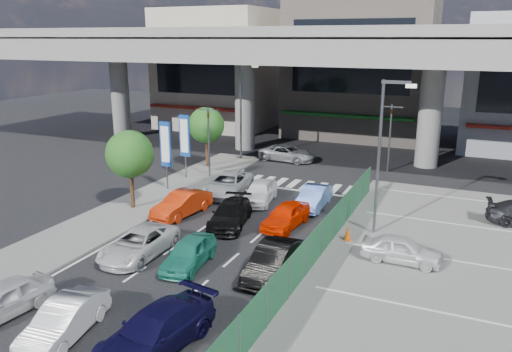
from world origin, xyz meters
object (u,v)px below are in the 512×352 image
at_px(street_lamp_right, 383,145).
at_px(van_white_back_left, 2,300).
at_px(tree_far, 206,125).
at_px(sedan_white_mid_left, 139,244).
at_px(minivan_navy_back, 155,331).
at_px(taxi_teal_mid, 189,253).
at_px(parked_sedan_white, 402,249).
at_px(wagon_silver_front_left, 228,184).
at_px(street_lamp_left, 243,103).
at_px(hatch_white_back_mid, 64,320).
at_px(signboard_near, 166,146).
at_px(crossing_wagon_silver, 287,153).
at_px(tree_near, 130,154).
at_px(taxi_orange_right, 286,215).
at_px(traffic_light_left, 208,125).
at_px(traffic_cone, 348,233).
at_px(hatch_black_mid_right, 273,261).
at_px(traffic_light_right, 391,121).
at_px(signboard_far, 185,138).
at_px(taxi_orange_left, 182,204).
at_px(kei_truck_front_right, 314,197).
at_px(sedan_black_mid, 230,214).
at_px(sedan_white_front_mid, 260,192).

xyz_separation_m(street_lamp_right, van_white_back_left, (-11.15, -13.70, -4.12)).
distance_m(tree_far, sedan_white_mid_left, 16.93).
xyz_separation_m(minivan_navy_back, taxi_teal_mid, (-2.26, 5.82, -0.05)).
distance_m(street_lamp_right, parked_sedan_white, 5.40).
bearing_deg(wagon_silver_front_left, street_lamp_left, 102.90).
height_order(hatch_white_back_mid, sedan_white_mid_left, hatch_white_back_mid).
xyz_separation_m(signboard_near, crossing_wagon_silver, (4.44, 11.14, -2.41)).
bearing_deg(tree_near, taxi_orange_right, 6.02).
bearing_deg(sedan_white_mid_left, traffic_light_left, 103.91).
bearing_deg(tree_near, street_lamp_left, 87.24).
bearing_deg(crossing_wagon_silver, taxi_teal_mid, -167.06).
xyz_separation_m(street_lamp_right, traffic_cone, (-1.18, -1.62, -4.33)).
xyz_separation_m(hatch_black_mid_right, taxi_orange_right, (-1.51, 5.62, -0.04)).
bearing_deg(traffic_light_right, crossing_wagon_silver, 179.04).
bearing_deg(signboard_far, taxi_orange_left, -60.01).
distance_m(tree_near, minivan_navy_back, 14.83).
bearing_deg(kei_truck_front_right, taxi_orange_right, -97.40).
relative_size(traffic_light_right, minivan_navy_back, 1.09).
distance_m(hatch_black_mid_right, traffic_cone, 5.41).
bearing_deg(taxi_teal_mid, traffic_cone, 37.32).
height_order(hatch_white_back_mid, traffic_cone, hatch_white_back_mid).
height_order(signboard_far, hatch_white_back_mid, signboard_far).
relative_size(sedan_black_mid, parked_sedan_white, 1.23).
height_order(traffic_light_right, street_lamp_right, street_lamp_right).
distance_m(taxi_orange_right, parked_sedan_white, 6.75).
height_order(signboard_far, wagon_silver_front_left, signboard_far).
height_order(signboard_far, minivan_navy_back, signboard_far).
relative_size(signboard_far, tree_far, 0.98).
xyz_separation_m(tree_near, minivan_navy_back, (9.40, -11.14, -2.70)).
bearing_deg(taxi_orange_right, taxi_teal_mid, -104.44).
relative_size(wagon_silver_front_left, parked_sedan_white, 1.37).
bearing_deg(sedan_white_front_mid, taxi_orange_left, -137.87).
height_order(traffic_light_right, sedan_white_mid_left, traffic_light_right).
height_order(van_white_back_left, traffic_cone, van_white_back_left).
xyz_separation_m(taxi_orange_left, parked_sedan_white, (12.58, -1.40, -0.01)).
height_order(taxi_orange_right, traffic_cone, taxi_orange_right).
relative_size(traffic_light_left, hatch_white_back_mid, 1.33).
bearing_deg(sedan_white_front_mid, taxi_orange_right, -57.15).
relative_size(street_lamp_left, tree_near, 1.67).
height_order(crossing_wagon_silver, traffic_cone, crossing_wagon_silver).
relative_size(traffic_light_left, parked_sedan_white, 1.43).
height_order(traffic_light_right, sedan_white_front_mid, traffic_light_right).
bearing_deg(traffic_light_right, hatch_white_back_mid, -103.34).
bearing_deg(tree_far, minivan_navy_back, -64.76).
relative_size(hatch_white_back_mid, crossing_wagon_silver, 0.83).
height_order(kei_truck_front_right, parked_sedan_white, kei_truck_front_right).
bearing_deg(street_lamp_right, signboard_far, 161.32).
bearing_deg(van_white_back_left, parked_sedan_white, 47.13).
distance_m(tree_far, hatch_white_back_mid, 23.53).
relative_size(traffic_light_left, signboard_far, 1.11).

